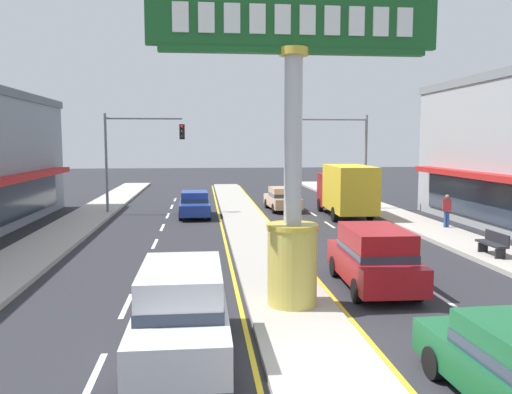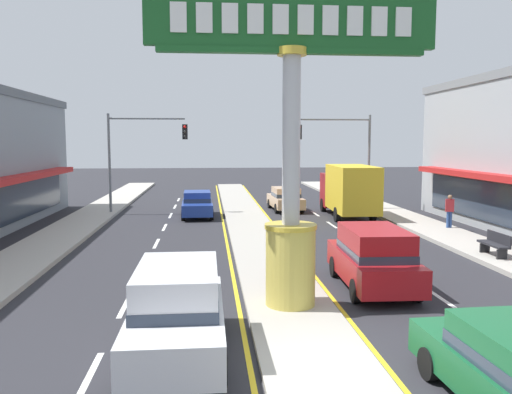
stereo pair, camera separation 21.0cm
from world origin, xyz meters
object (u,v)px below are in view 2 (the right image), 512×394
object	(u,v)px
pedestrian_near_kerb	(450,209)
suv_mid_left_lane	(177,310)
traffic_light_right_side	(343,145)
suv_kerb_right	(373,257)
district_sign	(291,153)
traffic_light_left_side	(138,146)
sedan_far_right_lane	(285,199)
street_bench	(495,244)
sedan_near_left_lane	(197,204)
box_truck_near_right_lane	(349,189)

from	to	relation	value
pedestrian_near_kerb	suv_mid_left_lane	bearing A→B (deg)	-131.77
traffic_light_right_side	suv_kerb_right	size ratio (longest dim) A/B	1.33
district_sign	traffic_light_left_side	world-z (taller)	district_sign
suv_kerb_right	pedestrian_near_kerb	world-z (taller)	suv_kerb_right
district_sign	suv_kerb_right	xyz separation A→B (m)	(2.84, 1.72, -3.21)
sedan_far_right_lane	street_bench	xyz separation A→B (m)	(5.81, -14.99, -0.14)
street_bench	sedan_near_left_lane	bearing A→B (deg)	132.33
traffic_light_left_side	sedan_near_left_lane	bearing A→B (deg)	-21.37
suv_mid_left_lane	district_sign	bearing A→B (deg)	44.49
district_sign	traffic_light_left_side	xyz separation A→B (m)	(-6.43, 19.08, 0.05)
suv_kerb_right	street_bench	distance (m)	6.71
district_sign	pedestrian_near_kerb	world-z (taller)	district_sign
traffic_light_left_side	suv_mid_left_lane	bearing A→B (deg)	-80.69
sedan_far_right_lane	suv_kerb_right	size ratio (longest dim) A/B	0.94
suv_kerb_right	street_bench	xyz separation A→B (m)	(5.82, 3.33, -0.34)
sedan_far_right_lane	box_truck_near_right_lane	bearing A→B (deg)	-47.07
sedan_far_right_lane	pedestrian_near_kerb	size ratio (longest dim) A/B	2.63
traffic_light_right_side	suv_mid_left_lane	xyz separation A→B (m)	(-9.27, -22.18, -3.26)
sedan_near_left_lane	suv_kerb_right	distance (m)	16.94
traffic_light_left_side	traffic_light_right_side	size ratio (longest dim) A/B	1.00
box_truck_near_right_lane	pedestrian_near_kerb	size ratio (longest dim) A/B	4.18
sedan_near_left_lane	pedestrian_near_kerb	bearing A→B (deg)	-25.94
box_truck_near_right_lane	sedan_near_left_lane	bearing A→B (deg)	172.80
traffic_light_left_side	traffic_light_right_side	world-z (taller)	same
box_truck_near_right_lane	street_bench	bearing A→B (deg)	-77.41
sedan_near_left_lane	suv_mid_left_lane	xyz separation A→B (m)	(0.00, -20.47, 0.20)
box_truck_near_right_lane	pedestrian_near_kerb	world-z (taller)	box_truck_near_right_lane
pedestrian_near_kerb	district_sign	bearing A→B (deg)	-130.79
district_sign	sedan_near_left_lane	bearing A→B (deg)	99.13
box_truck_near_right_lane	sedan_near_left_lane	xyz separation A→B (m)	(-8.93, 1.13, -0.91)
box_truck_near_right_lane	sedan_far_right_lane	size ratio (longest dim) A/B	1.59
suv_kerb_right	pedestrian_near_kerb	distance (m)	12.05
box_truck_near_right_lane	suv_kerb_right	distance (m)	15.20
district_sign	traffic_light_left_side	size ratio (longest dim) A/B	1.33
district_sign	traffic_light_right_side	world-z (taller)	district_sign
traffic_light_left_side	suv_mid_left_lane	distance (m)	22.40
sedan_near_left_lane	suv_mid_left_lane	distance (m)	20.47
traffic_light_right_side	street_bench	world-z (taller)	traffic_light_right_side
traffic_light_right_side	sedan_near_left_lane	distance (m)	10.04
district_sign	traffic_light_left_side	bearing A→B (deg)	108.61
traffic_light_left_side	street_bench	world-z (taller)	traffic_light_left_side
box_truck_near_right_lane	district_sign	bearing A→B (deg)	-110.21
sedan_near_left_lane	suv_kerb_right	xyz separation A→B (m)	(5.68, -15.96, 0.20)
suv_mid_left_lane	pedestrian_near_kerb	distance (m)	19.13
traffic_light_left_side	box_truck_near_right_lane	size ratio (longest dim) A/B	0.89
sedan_far_right_lane	pedestrian_near_kerb	distance (m)	11.10
sedan_far_right_lane	street_bench	bearing A→B (deg)	-68.80
traffic_light_left_side	sedan_far_right_lane	size ratio (longest dim) A/B	1.41
traffic_light_left_side	pedestrian_near_kerb	bearing A→B (deg)	-24.96
suv_kerb_right	sedan_far_right_lane	bearing A→B (deg)	89.98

